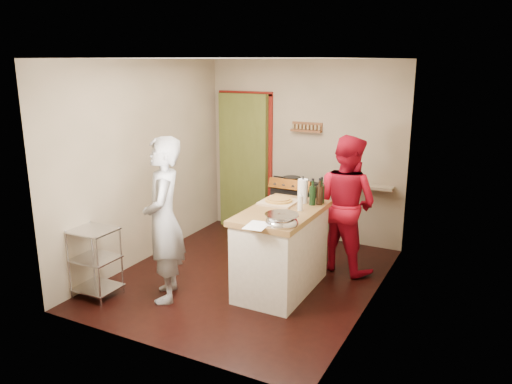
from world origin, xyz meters
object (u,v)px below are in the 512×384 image
stove (297,212)px  person_stripe (164,220)px  island (281,248)px  wire_shelving (95,259)px  person_red (346,204)px

stove → person_stripe: (-0.60, -2.29, 0.46)m
island → person_stripe: 1.37m
stove → wire_shelving: 2.94m
island → person_stripe: size_ratio=0.77×
stove → island: 1.59m
person_red → wire_shelving: bearing=60.9°
wire_shelving → island: size_ratio=0.57×
stove → person_stripe: size_ratio=0.55×
stove → person_red: size_ratio=0.59×
wire_shelving → person_red: person_red is taller
stove → wire_shelving: stove is taller
wire_shelving → person_stripe: size_ratio=0.44×
island → person_stripe: (-1.05, -0.77, 0.40)m
person_red → stove: bearing=-14.8°
stove → person_stripe: person_stripe is taller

